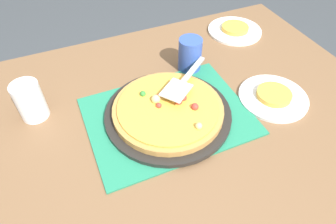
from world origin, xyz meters
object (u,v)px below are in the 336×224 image
(plate_near_left, at_px, (273,97))
(cup_near, at_px, (30,101))
(served_slice_left, at_px, (274,94))
(pizza, at_px, (168,109))
(plate_far_right, at_px, (235,31))
(served_slice_right, at_px, (235,28))
(pizza_server, at_px, (184,81))
(cup_far, at_px, (190,55))
(pizza_pan, at_px, (168,114))

(plate_near_left, xyz_separation_m, cup_near, (-0.71, 0.23, 0.06))
(served_slice_left, bearing_deg, cup_near, 162.32)
(pizza, bearing_deg, plate_far_right, 36.89)
(served_slice_right, xyz_separation_m, pizza_server, (-0.37, -0.28, 0.05))
(served_slice_right, bearing_deg, plate_near_left, -104.82)
(served_slice_left, bearing_deg, cup_far, 125.93)
(plate_far_right, xyz_separation_m, cup_far, (-0.28, -0.15, 0.06))
(pizza_pan, distance_m, pizza, 0.02)
(plate_far_right, relative_size, cup_near, 1.83)
(served_slice_right, bearing_deg, pizza_server, -143.17)
(pizza_pan, distance_m, cup_far, 0.25)
(plate_near_left, bearing_deg, pizza_pan, 169.90)
(plate_near_left, relative_size, plate_far_right, 1.00)
(plate_far_right, bearing_deg, served_slice_left, -104.82)
(served_slice_right, bearing_deg, pizza_pan, -143.11)
(pizza_pan, bearing_deg, cup_far, 48.86)
(served_slice_right, bearing_deg, pizza, -143.11)
(pizza, height_order, pizza_server, pizza_server)
(cup_near, distance_m, cup_far, 0.53)
(pizza_pan, height_order, served_slice_right, served_slice_right)
(cup_far, bearing_deg, pizza_server, -123.70)
(cup_near, relative_size, cup_far, 1.00)
(plate_near_left, bearing_deg, cup_near, 162.32)
(pizza_pan, bearing_deg, pizza_server, 37.17)
(pizza, relative_size, plate_near_left, 1.50)
(plate_far_right, relative_size, pizza_server, 1.05)
(served_slice_right, distance_m, pizza_server, 0.46)
(pizza, bearing_deg, served_slice_right, 36.89)
(pizza_pan, relative_size, cup_far, 3.17)
(pizza_pan, distance_m, served_slice_left, 0.35)
(pizza, distance_m, plate_far_right, 0.56)
(cup_near, height_order, pizza_server, cup_near)
(pizza_pan, distance_m, cup_near, 0.41)
(pizza, distance_m, plate_near_left, 0.35)
(pizza_server, bearing_deg, plate_near_left, -24.43)
(plate_near_left, distance_m, cup_far, 0.31)
(pizza_pan, bearing_deg, plate_near_left, -10.10)
(plate_far_right, bearing_deg, cup_near, -168.17)
(served_slice_left, height_order, served_slice_right, same)
(pizza_pan, xyz_separation_m, plate_near_left, (0.34, -0.06, -0.01))
(served_slice_right, bearing_deg, cup_near, -168.17)
(plate_near_left, bearing_deg, pizza, 169.84)
(plate_far_right, distance_m, cup_near, 0.83)
(plate_far_right, relative_size, served_slice_left, 2.00)
(cup_far, bearing_deg, plate_near_left, -54.07)
(served_slice_left, height_order, cup_near, cup_near)
(pizza_pan, bearing_deg, served_slice_left, -10.10)
(served_slice_left, xyz_separation_m, served_slice_right, (0.10, 0.40, 0.00))
(pizza_pan, bearing_deg, cup_near, 155.79)
(pizza_pan, xyz_separation_m, served_slice_left, (0.34, -0.06, 0.01))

